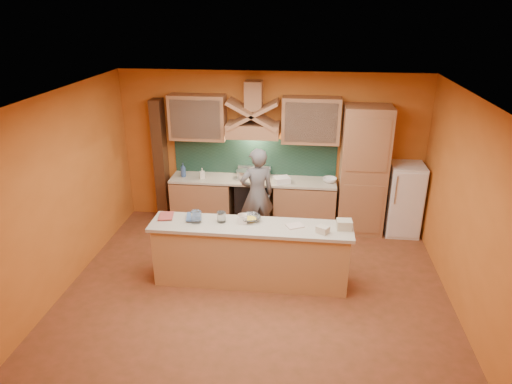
# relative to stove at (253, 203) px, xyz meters

# --- Properties ---
(floor) EXTENTS (5.50, 5.00, 0.01)m
(floor) POSITION_rel_stove_xyz_m (0.30, -2.20, -0.45)
(floor) COLOR brown
(floor) RESTS_ON ground
(ceiling) EXTENTS (5.50, 5.00, 0.01)m
(ceiling) POSITION_rel_stove_xyz_m (0.30, -2.20, 2.35)
(ceiling) COLOR white
(ceiling) RESTS_ON wall_back
(wall_back) EXTENTS (5.50, 0.02, 2.80)m
(wall_back) POSITION_rel_stove_xyz_m (0.30, 0.30, 0.95)
(wall_back) COLOR #CC6D27
(wall_back) RESTS_ON floor
(wall_front) EXTENTS (5.50, 0.02, 2.80)m
(wall_front) POSITION_rel_stove_xyz_m (0.30, -4.70, 0.95)
(wall_front) COLOR #CC6D27
(wall_front) RESTS_ON floor
(wall_left) EXTENTS (0.02, 5.00, 2.80)m
(wall_left) POSITION_rel_stove_xyz_m (-2.45, -2.20, 0.95)
(wall_left) COLOR #CC6D27
(wall_left) RESTS_ON floor
(wall_right) EXTENTS (0.02, 5.00, 2.80)m
(wall_right) POSITION_rel_stove_xyz_m (3.05, -2.20, 0.95)
(wall_right) COLOR #CC6D27
(wall_right) RESTS_ON floor
(base_cabinet_left) EXTENTS (1.10, 0.60, 0.86)m
(base_cabinet_left) POSITION_rel_stove_xyz_m (-0.95, 0.00, -0.02)
(base_cabinet_left) COLOR #A7724C
(base_cabinet_left) RESTS_ON floor
(base_cabinet_right) EXTENTS (1.10, 0.60, 0.86)m
(base_cabinet_right) POSITION_rel_stove_xyz_m (0.95, 0.00, -0.02)
(base_cabinet_right) COLOR #A7724C
(base_cabinet_right) RESTS_ON floor
(counter_top) EXTENTS (3.00, 0.62, 0.04)m
(counter_top) POSITION_rel_stove_xyz_m (-0.00, 0.00, 0.45)
(counter_top) COLOR #BCB29F
(counter_top) RESTS_ON base_cabinet_left
(stove) EXTENTS (0.60, 0.58, 0.90)m
(stove) POSITION_rel_stove_xyz_m (0.00, 0.00, 0.00)
(stove) COLOR black
(stove) RESTS_ON floor
(backsplash) EXTENTS (3.00, 0.03, 0.70)m
(backsplash) POSITION_rel_stove_xyz_m (-0.00, 0.28, 0.80)
(backsplash) COLOR #163228
(backsplash) RESTS_ON wall_back
(range_hood) EXTENTS (0.92, 0.50, 0.24)m
(range_hood) POSITION_rel_stove_xyz_m (0.00, 0.05, 1.37)
(range_hood) COLOR #A7724C
(range_hood) RESTS_ON wall_back
(hood_chimney) EXTENTS (0.30, 0.30, 0.50)m
(hood_chimney) POSITION_rel_stove_xyz_m (0.00, 0.15, 1.95)
(hood_chimney) COLOR #A7724C
(hood_chimney) RESTS_ON wall_back
(upper_cabinet_left) EXTENTS (1.00, 0.35, 0.80)m
(upper_cabinet_left) POSITION_rel_stove_xyz_m (-1.00, 0.12, 1.55)
(upper_cabinet_left) COLOR #A7724C
(upper_cabinet_left) RESTS_ON wall_back
(upper_cabinet_right) EXTENTS (1.00, 0.35, 0.80)m
(upper_cabinet_right) POSITION_rel_stove_xyz_m (1.00, 0.12, 1.55)
(upper_cabinet_right) COLOR #A7724C
(upper_cabinet_right) RESTS_ON wall_back
(pantry_column) EXTENTS (0.80, 0.60, 2.30)m
(pantry_column) POSITION_rel_stove_xyz_m (1.95, 0.00, 0.70)
(pantry_column) COLOR #A7724C
(pantry_column) RESTS_ON floor
(fridge) EXTENTS (0.58, 0.60, 1.30)m
(fridge) POSITION_rel_stove_xyz_m (2.70, 0.00, 0.20)
(fridge) COLOR white
(fridge) RESTS_ON floor
(trim_column_left) EXTENTS (0.20, 0.30, 2.30)m
(trim_column_left) POSITION_rel_stove_xyz_m (-1.75, 0.15, 0.70)
(trim_column_left) COLOR #472816
(trim_column_left) RESTS_ON floor
(island_body) EXTENTS (2.80, 0.55, 0.88)m
(island_body) POSITION_rel_stove_xyz_m (0.20, -1.90, -0.01)
(island_body) COLOR tan
(island_body) RESTS_ON floor
(island_top) EXTENTS (2.90, 0.62, 0.05)m
(island_top) POSITION_rel_stove_xyz_m (0.20, -1.90, 0.47)
(island_top) COLOR #BCB29F
(island_top) RESTS_ON island_body
(person) EXTENTS (0.71, 0.60, 1.65)m
(person) POSITION_rel_stove_xyz_m (0.13, -0.48, 0.37)
(person) COLOR slate
(person) RESTS_ON floor
(pot_large) EXTENTS (0.24, 0.24, 0.14)m
(pot_large) POSITION_rel_stove_xyz_m (-0.18, 0.01, 0.52)
(pot_large) COLOR silver
(pot_large) RESTS_ON stove
(pot_small) EXTENTS (0.21, 0.21, 0.14)m
(pot_small) POSITION_rel_stove_xyz_m (0.21, 0.14, 0.52)
(pot_small) COLOR #B4B5BC
(pot_small) RESTS_ON stove
(soap_bottle_a) EXTENTS (0.11, 0.12, 0.20)m
(soap_bottle_a) POSITION_rel_stove_xyz_m (-0.92, -0.08, 0.57)
(soap_bottle_a) COLOR silver
(soap_bottle_a) RESTS_ON counter_top
(soap_bottle_b) EXTENTS (0.13, 0.13, 0.26)m
(soap_bottle_b) POSITION_rel_stove_xyz_m (-1.28, -0.04, 0.60)
(soap_bottle_b) COLOR #2F4A81
(soap_bottle_b) RESTS_ON counter_top
(bowl_back) EXTENTS (0.32, 0.32, 0.08)m
(bowl_back) POSITION_rel_stove_xyz_m (1.38, -0.00, 0.51)
(bowl_back) COLOR white
(bowl_back) RESTS_ON counter_top
(dish_rack) EXTENTS (0.34, 0.31, 0.10)m
(dish_rack) POSITION_rel_stove_xyz_m (0.53, -0.12, 0.52)
(dish_rack) COLOR white
(dish_rack) RESTS_ON counter_top
(book_lower) EXTENTS (0.26, 0.32, 0.03)m
(book_lower) POSITION_rel_stove_xyz_m (-1.18, -1.80, 0.51)
(book_lower) COLOR #AB433D
(book_lower) RESTS_ON island_top
(book_upper) EXTENTS (0.26, 0.33, 0.02)m
(book_upper) POSITION_rel_stove_xyz_m (-0.76, -1.81, 0.53)
(book_upper) COLOR #415F90
(book_upper) RESTS_ON island_top
(jar_large) EXTENTS (0.18, 0.18, 0.17)m
(jar_large) POSITION_rel_stove_xyz_m (-0.59, -1.91, 0.58)
(jar_large) COLOR silver
(jar_large) RESTS_ON island_top
(jar_small) EXTENTS (0.17, 0.17, 0.15)m
(jar_small) POSITION_rel_stove_xyz_m (-0.23, -1.84, 0.57)
(jar_small) COLOR silver
(jar_small) RESTS_ON island_top
(kitchen_scale) EXTENTS (0.14, 0.14, 0.11)m
(kitchen_scale) POSITION_rel_stove_xyz_m (0.07, -1.83, 0.55)
(kitchen_scale) COLOR white
(kitchen_scale) RESTS_ON island_top
(mixing_bowl) EXTENTS (0.39, 0.39, 0.07)m
(mixing_bowl) POSITION_rel_stove_xyz_m (0.17, -1.76, 0.53)
(mixing_bowl) COLOR silver
(mixing_bowl) RESTS_ON island_top
(cloth) EXTENTS (0.29, 0.26, 0.02)m
(cloth) POSITION_rel_stove_xyz_m (0.83, -1.87, 0.50)
(cloth) COLOR beige
(cloth) RESTS_ON island_top
(grocery_bag_a) EXTENTS (0.22, 0.18, 0.14)m
(grocery_bag_a) POSITION_rel_stove_xyz_m (1.52, -1.87, 0.56)
(grocery_bag_a) COLOR beige
(grocery_bag_a) RESTS_ON island_top
(grocery_bag_b) EXTENTS (0.20, 0.19, 0.10)m
(grocery_bag_b) POSITION_rel_stove_xyz_m (1.22, -2.02, 0.54)
(grocery_bag_b) COLOR beige
(grocery_bag_b) RESTS_ON island_top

